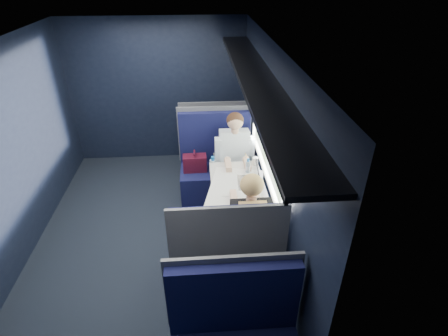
{
  "coord_description": "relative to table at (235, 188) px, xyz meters",
  "views": [
    {
      "loc": [
        0.64,
        -3.39,
        2.98
      ],
      "look_at": [
        0.9,
        0.0,
        0.95
      ],
      "focal_mm": 28.0,
      "sensor_mm": 36.0,
      "label": 1
    }
  ],
  "objects": [
    {
      "name": "man",
      "position": [
        0.07,
        0.7,
        0.06
      ],
      "size": [
        0.53,
        0.56,
        1.32
      ],
      "color": "black",
      "rests_on": "ground"
    },
    {
      "name": "cup",
      "position": [
        0.3,
        0.41,
        0.13
      ],
      "size": [
        0.08,
        0.08,
        0.1
      ],
      "primitive_type": "cylinder",
      "color": "white",
      "rests_on": "table"
    },
    {
      "name": "table",
      "position": [
        0.0,
        0.0,
        0.0
      ],
      "size": [
        0.62,
        1.0,
        0.74
      ],
      "color": "#54565E",
      "rests_on": "ground"
    },
    {
      "name": "woman",
      "position": [
        0.07,
        -0.71,
        0.06
      ],
      "size": [
        0.53,
        0.56,
        1.32
      ],
      "color": "black",
      "rests_on": "ground"
    },
    {
      "name": "papers",
      "position": [
        -0.0,
        -0.11,
        0.08
      ],
      "size": [
        0.76,
        0.96,
        0.01
      ],
      "primitive_type": "cube",
      "rotation": [
        0.0,
        0.0,
        -0.22
      ],
      "color": "white",
      "rests_on": "table"
    },
    {
      "name": "seat_bay_near",
      "position": [
        -0.19,
        0.87,
        -0.24
      ],
      "size": [
        1.04,
        0.62,
        1.26
      ],
      "color": "#0C0D34",
      "rests_on": "ground"
    },
    {
      "name": "ground",
      "position": [
        -1.03,
        0.0,
        -0.67
      ],
      "size": [
        2.8,
        4.2,
        0.01
      ],
      "primitive_type": "cube",
      "color": "black"
    },
    {
      "name": "room_shell",
      "position": [
        -1.01,
        0.0,
        0.81
      ],
      "size": [
        3.0,
        4.4,
        2.4
      ],
      "color": "black",
      "rests_on": "ground"
    },
    {
      "name": "laptop",
      "position": [
        0.21,
        -0.02,
        0.14
      ],
      "size": [
        0.27,
        0.34,
        0.25
      ],
      "color": "silver",
      "rests_on": "table"
    },
    {
      "name": "seat_bay_far",
      "position": [
        -0.18,
        -0.87,
        -0.25
      ],
      "size": [
        1.04,
        0.62,
        1.26
      ],
      "color": "#0C0D34",
      "rests_on": "ground"
    },
    {
      "name": "seat_row_front",
      "position": [
        -0.18,
        1.8,
        -0.25
      ],
      "size": [
        1.04,
        0.51,
        1.16
      ],
      "color": "#0C0D34",
      "rests_on": "ground"
    },
    {
      "name": "bottle_small",
      "position": [
        0.18,
        0.22,
        0.16
      ],
      "size": [
        0.06,
        0.06,
        0.19
      ],
      "color": "silver",
      "rests_on": "table"
    }
  ]
}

